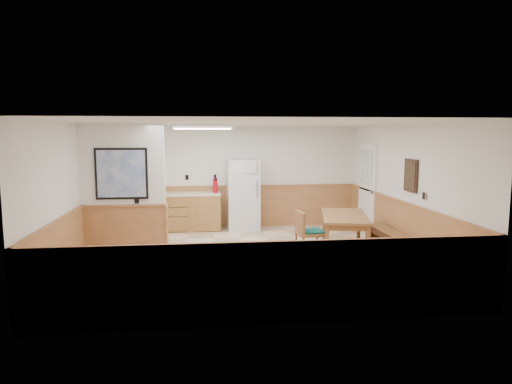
{
  "coord_description": "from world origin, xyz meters",
  "views": [
    {
      "loc": [
        -0.8,
        -8.22,
        2.31
      ],
      "look_at": [
        0.2,
        0.4,
        1.2
      ],
      "focal_mm": 32.0,
      "sensor_mm": 36.0,
      "label": 1
    }
  ],
  "objects": [
    {
      "name": "refrigerator",
      "position": [
        0.14,
        2.63,
        0.85
      ],
      "size": [
        0.77,
        0.73,
        1.7
      ],
      "rotation": [
        0.0,
        0.0,
        0.03
      ],
      "color": "silver",
      "rests_on": "ground"
    },
    {
      "name": "exterior_door",
      "position": [
        2.96,
        1.9,
        1.05
      ],
      "size": [
        0.07,
        1.02,
        2.15
      ],
      "color": "white",
      "rests_on": "ground"
    },
    {
      "name": "right_wall",
      "position": [
        3.0,
        0.0,
        1.25
      ],
      "size": [
        0.02,
        6.0,
        2.5
      ],
      "primitive_type": "cube",
      "color": "white",
      "rests_on": "ground"
    },
    {
      "name": "partition_wall",
      "position": [
        -2.25,
        0.19,
        1.23
      ],
      "size": [
        1.5,
        0.2,
        2.5
      ],
      "color": "white",
      "rests_on": "ground"
    },
    {
      "name": "dining_chair",
      "position": [
        1.13,
        0.12,
        0.49
      ],
      "size": [
        0.73,
        0.54,
        0.85
      ],
      "rotation": [
        0.0,
        0.0,
        0.1
      ],
      "color": "#A5763C",
      "rests_on": "ground"
    },
    {
      "name": "left_wall",
      "position": [
        -3.0,
        0.0,
        1.25
      ],
      "size": [
        0.02,
        6.0,
        2.5
      ],
      "primitive_type": "cube",
      "color": "white",
      "rests_on": "ground"
    },
    {
      "name": "wall_painting",
      "position": [
        2.97,
        -0.3,
        1.55
      ],
      "size": [
        0.04,
        0.5,
        0.6
      ],
      "color": "#321F14",
      "rests_on": "right_wall"
    },
    {
      "name": "fluorescent_fixture",
      "position": [
        -0.8,
        1.3,
        2.45
      ],
      "size": [
        1.2,
        0.3,
        0.09
      ],
      "color": "white",
      "rests_on": "ceiling"
    },
    {
      "name": "ground",
      "position": [
        0.0,
        0.0,
        0.0
      ],
      "size": [
        6.0,
        6.0,
        0.0
      ],
      "primitive_type": "plane",
      "color": "beige",
      "rests_on": "ground"
    },
    {
      "name": "back_wall",
      "position": [
        0.0,
        3.0,
        1.25
      ],
      "size": [
        6.0,
        0.02,
        2.5
      ],
      "primitive_type": "cube",
      "color": "white",
      "rests_on": "ground"
    },
    {
      "name": "wainscot_right",
      "position": [
        2.98,
        0.0,
        0.5
      ],
      "size": [
        0.04,
        6.0,
        1.0
      ],
      "primitive_type": "cube",
      "color": "#BE744C",
      "rests_on": "ground"
    },
    {
      "name": "wainscot_back",
      "position": [
        0.0,
        2.98,
        0.5
      ],
      "size": [
        6.0,
        0.04,
        1.0
      ],
      "primitive_type": "cube",
      "color": "#BE744C",
      "rests_on": "ground"
    },
    {
      "name": "dining_table",
      "position": [
        1.9,
        0.2,
        0.66
      ],
      "size": [
        1.2,
        1.82,
        0.75
      ],
      "rotation": [
        0.0,
        0.0,
        -0.23
      ],
      "color": "#A5763C",
      "rests_on": "ground"
    },
    {
      "name": "fire_extinguisher",
      "position": [
        -0.52,
        2.66,
        1.09
      ],
      "size": [
        0.13,
        0.13,
        0.44
      ],
      "rotation": [
        0.0,
        0.0,
        -0.19
      ],
      "color": "#B80919",
      "rests_on": "kitchen_counter"
    },
    {
      "name": "kitchen_window",
      "position": [
        -2.1,
        2.98,
        1.55
      ],
      "size": [
        0.8,
        0.04,
        1.0
      ],
      "color": "white",
      "rests_on": "back_wall"
    },
    {
      "name": "soap_bottle",
      "position": [
        -2.25,
        2.68,
        1.0
      ],
      "size": [
        0.07,
        0.07,
        0.2
      ],
      "primitive_type": "cylinder",
      "rotation": [
        0.0,
        0.0,
        -0.06
      ],
      "color": "#1A9036",
      "rests_on": "kitchen_counter"
    },
    {
      "name": "kitchen_counter",
      "position": [
        -1.21,
        2.68,
        0.46
      ],
      "size": [
        2.2,
        0.61,
        1.0
      ],
      "color": "#A7743B",
      "rests_on": "ground"
    },
    {
      "name": "dining_bench",
      "position": [
        2.75,
        0.12,
        0.34
      ],
      "size": [
        0.36,
        1.52,
        0.45
      ],
      "rotation": [
        0.0,
        0.0,
        0.02
      ],
      "color": "#A5763C",
      "rests_on": "ground"
    },
    {
      "name": "ceiling",
      "position": [
        0.0,
        0.0,
        2.5
      ],
      "size": [
        6.0,
        6.0,
        0.02
      ],
      "primitive_type": "cube",
      "color": "white",
      "rests_on": "back_wall"
    },
    {
      "name": "wainscot_left",
      "position": [
        -2.98,
        0.0,
        0.5
      ],
      "size": [
        0.04,
        6.0,
        1.0
      ],
      "primitive_type": "cube",
      "color": "#BE744C",
      "rests_on": "ground"
    }
  ]
}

